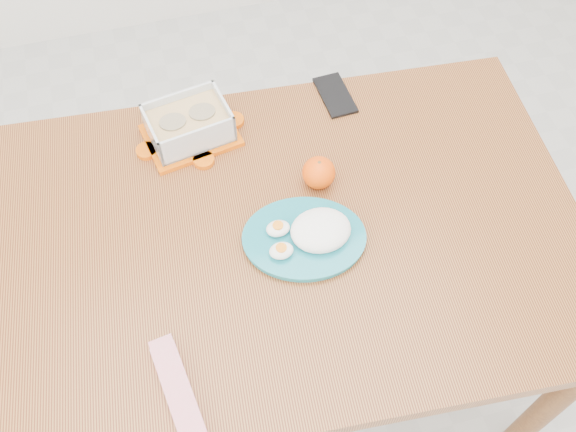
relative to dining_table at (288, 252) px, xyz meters
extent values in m
plane|color=#B7B7B2|center=(0.03, -0.04, -0.66)|extent=(3.50, 3.50, 0.00)
cube|color=#9A5F2B|center=(0.00, 0.00, 0.07)|extent=(1.37, 0.97, 0.04)
cylinder|color=brown|center=(0.57, -0.42, -0.31)|extent=(0.06, 0.06, 0.71)
cylinder|color=brown|center=(-0.57, 0.42, -0.31)|extent=(0.06, 0.06, 0.71)
cylinder|color=brown|center=(0.62, 0.33, -0.31)|extent=(0.06, 0.06, 0.71)
cube|color=#E45A06|center=(-0.16, 0.32, 0.09)|extent=(0.24, 0.20, 0.01)
cube|color=silver|center=(-0.16, 0.32, 0.14)|extent=(0.21, 0.17, 0.08)
cube|color=tan|center=(-0.16, 0.32, 0.13)|extent=(0.19, 0.15, 0.05)
cylinder|color=#9D8667|center=(-0.19, 0.32, 0.15)|extent=(0.07, 0.07, 0.02)
cylinder|color=#9D8667|center=(-0.12, 0.33, 0.15)|extent=(0.07, 0.07, 0.02)
sphere|color=#FF5205|center=(0.10, 0.11, 0.13)|extent=(0.08, 0.08, 0.08)
cylinder|color=#177783|center=(0.03, -0.03, 0.10)|extent=(0.32, 0.32, 0.02)
ellipsoid|color=white|center=(0.06, -0.04, 0.13)|extent=(0.15, 0.14, 0.06)
ellipsoid|color=white|center=(-0.02, -0.01, 0.12)|extent=(0.06, 0.05, 0.03)
ellipsoid|color=white|center=(-0.03, -0.06, 0.12)|extent=(0.06, 0.05, 0.03)
cube|color=red|center=(-0.29, -0.30, 0.10)|extent=(0.08, 0.20, 0.02)
cube|color=black|center=(0.22, 0.36, 0.09)|extent=(0.08, 0.15, 0.01)
camera|label=1|loc=(-0.20, -0.73, 1.28)|focal=40.00mm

